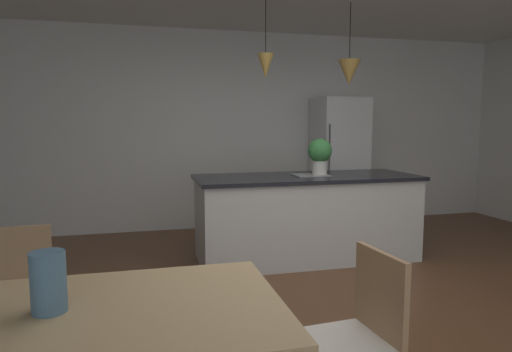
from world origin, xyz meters
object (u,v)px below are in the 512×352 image
chair_kitchen_end (354,339)px  chair_far_left (14,303)px  refrigerator (339,163)px  kitchen_island (306,216)px  dining_table (63,331)px  potted_plant_on_island (320,154)px  vase_on_dining_table (48,282)px

chair_kitchen_end → chair_far_left: bearing=152.7°
chair_kitchen_end → refrigerator: (1.77, 4.03, 0.43)m
kitchen_island → refrigerator: (0.99, 1.36, 0.44)m
dining_table → chair_kitchen_end: bearing=0.2°
kitchen_island → refrigerator: refrigerator is taller
refrigerator → potted_plant_on_island: bearing=-121.9°
chair_far_left → chair_kitchen_end: same height
dining_table → chair_far_left: chair_far_left is taller
dining_table → potted_plant_on_island: bearing=51.4°
dining_table → kitchen_island: kitchen_island is taller
chair_kitchen_end → potted_plant_on_island: size_ratio=2.23×
kitchen_island → vase_on_dining_table: 3.37m
chair_far_left → vase_on_dining_table: size_ratio=3.69×
chair_kitchen_end → potted_plant_on_island: bearing=71.0°
kitchen_island → potted_plant_on_island: size_ratio=6.02×
potted_plant_on_island → vase_on_dining_table: 3.44m
kitchen_island → potted_plant_on_island: potted_plant_on_island is taller
chair_far_left → potted_plant_on_island: potted_plant_on_island is taller
refrigerator → potted_plant_on_island: refrigerator is taller
chair_kitchen_end → potted_plant_on_island: 2.90m
chair_far_left → vase_on_dining_table: 0.94m
dining_table → refrigerator: refrigerator is taller
potted_plant_on_island → kitchen_island: bearing=180.0°
potted_plant_on_island → chair_kitchen_end: bearing=-109.0°
chair_kitchen_end → kitchen_island: 2.79m
refrigerator → chair_far_left: bearing=-136.5°
chair_far_left → vase_on_dining_table: bearing=-67.1°
dining_table → chair_kitchen_end: chair_kitchen_end is taller
dining_table → kitchen_island: bearing=53.3°
dining_table → potted_plant_on_island: size_ratio=4.36×
kitchen_island → potted_plant_on_island: (0.14, -0.00, 0.67)m
potted_plant_on_island → vase_on_dining_table: size_ratio=1.66×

